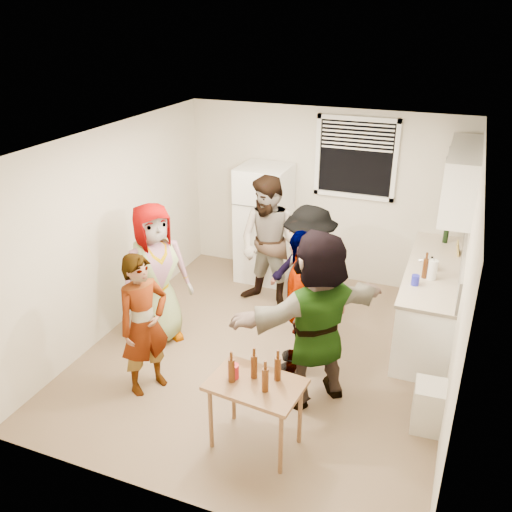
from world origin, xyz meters
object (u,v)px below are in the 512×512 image
at_px(serving_table, 256,443).
at_px(guest_back_left, 269,304).
at_px(wine_bottle, 445,242).
at_px(guest_grey, 161,337).
at_px(refrigerator, 264,224).
at_px(kettle, 430,269).
at_px(red_cup, 234,377).
at_px(guest_black, 298,365).
at_px(beer_bottle_table, 265,391).
at_px(trash_bin, 431,406).
at_px(guest_back_right, 306,335).
at_px(guest_orange, 313,395).
at_px(beer_bottle_counter, 424,278).
at_px(guest_stripe, 150,386).
at_px(blue_cup, 415,285).

distance_m(serving_table, guest_back_left, 2.63).
bearing_deg(wine_bottle, guest_grey, -145.17).
relative_size(refrigerator, guest_back_left, 0.94).
height_order(kettle, red_cup, kettle).
bearing_deg(guest_black, serving_table, -13.14).
xyz_separation_m(beer_bottle_table, guest_black, (-0.11, 1.39, -0.69)).
bearing_deg(beer_bottle_table, trash_bin, 33.20).
distance_m(trash_bin, guest_back_right, 1.95).
relative_size(kettle, guest_back_right, 0.13).
relative_size(guest_back_left, guest_black, 1.09).
bearing_deg(refrigerator, guest_orange, -58.82).
distance_m(serving_table, guest_back_right, 1.96).
relative_size(beer_bottle_table, guest_black, 0.14).
height_order(kettle, guest_black, kettle).
height_order(wine_bottle, beer_bottle_counter, wine_bottle).
distance_m(guest_grey, guest_stripe, 0.96).
xyz_separation_m(red_cup, guest_back_left, (-0.58, 2.51, -0.69)).
bearing_deg(guest_back_left, refrigerator, 127.48).
distance_m(kettle, red_cup, 2.89).
relative_size(red_cup, guest_grey, 0.08).
relative_size(blue_cup, guest_orange, 0.06).
relative_size(blue_cup, guest_grey, 0.07).
bearing_deg(red_cup, trash_bin, 25.92).
bearing_deg(red_cup, wine_bottle, 65.58).
relative_size(kettle, red_cup, 1.60).
bearing_deg(guest_back_right, beer_bottle_table, -62.78).
distance_m(beer_bottle_counter, beer_bottle_table, 2.55).
height_order(trash_bin, guest_black, trash_bin).
distance_m(wine_bottle, beer_bottle_table, 3.69).
bearing_deg(wine_bottle, kettle, -96.25).
bearing_deg(red_cup, blue_cup, 56.81).
distance_m(wine_bottle, red_cup, 3.74).
distance_m(trash_bin, guest_stripe, 2.88).
distance_m(guest_back_left, guest_orange, 1.98).
xyz_separation_m(trash_bin, red_cup, (-1.68, -0.82, 0.44)).
distance_m(kettle, guest_back_right, 1.69).
bearing_deg(guest_grey, beer_bottle_counter, -35.20).
height_order(beer_bottle_table, guest_black, beer_bottle_table).
relative_size(red_cup, guest_back_right, 0.08).
height_order(blue_cup, red_cup, blue_cup).
xyz_separation_m(kettle, trash_bin, (0.24, -1.67, -0.65)).
bearing_deg(guest_stripe, guest_back_left, 11.52).
height_order(trash_bin, red_cup, red_cup).
bearing_deg(guest_grey, guest_back_right, -30.74).
bearing_deg(guest_orange, kettle, -166.50).
distance_m(kettle, guest_back_left, 2.22).
distance_m(kettle, guest_grey, 3.36).
height_order(guest_stripe, guest_black, guest_black).
bearing_deg(blue_cup, guest_stripe, -146.43).
xyz_separation_m(refrigerator, guest_grey, (-0.59, -2.05, -0.85)).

